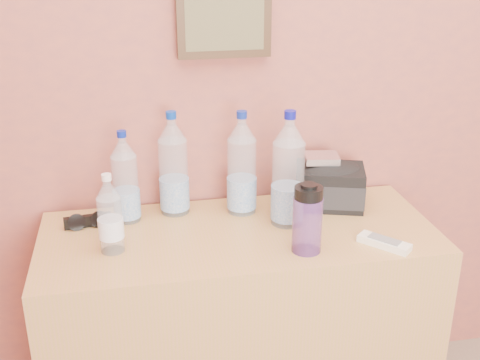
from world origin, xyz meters
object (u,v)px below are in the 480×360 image
pet_large_a (125,182)px  pet_small (110,218)px  ac_remote (384,243)px  toiletry_bag (329,184)px  foil_packet (322,158)px  sunglasses (88,221)px  nalgene_bottle (307,218)px  pet_large_d (288,175)px  pet_large_b (242,168)px  dresser (239,333)px  pet_large_c (173,169)px

pet_large_a → pet_small: size_ratio=1.25×
pet_small → ac_remote: (0.80, -0.13, -0.10)m
toiletry_bag → foil_packet: foil_packet is taller
sunglasses → ac_remote: size_ratio=0.95×
nalgene_bottle → pet_large_d: bearing=92.6°
pet_large_a → sunglasses: pet_large_a is taller
pet_large_b → foil_packet: bearing=2.4°
sunglasses → foil_packet: bearing=-5.1°
dresser → sunglasses: (-0.47, 0.13, 0.41)m
pet_small → nalgene_bottle: pet_small is taller
foil_packet → nalgene_bottle: bearing=-114.4°
sunglasses → foil_packet: (0.78, 0.03, 0.15)m
pet_large_d → sunglasses: 0.65m
dresser → pet_small: 0.63m
nalgene_bottle → sunglasses: 0.70m
nalgene_bottle → toiletry_bag: (0.17, 0.30, -0.03)m
pet_large_c → nalgene_bottle: size_ratio=1.64×
pet_large_c → foil_packet: (0.50, -0.03, 0.01)m
pet_large_c → sunglasses: 0.32m
pet_large_d → pet_large_c: bearing=156.6°
nalgene_bottle → foil_packet: bearing=65.6°
pet_large_b → nalgene_bottle: size_ratio=1.64×
ac_remote → foil_packet: foil_packet is taller
pet_large_b → pet_large_d: pet_large_d is taller
ac_remote → toiletry_bag: 0.33m
ac_remote → foil_packet: (-0.10, 0.33, 0.16)m
pet_large_a → pet_large_d: bearing=-13.2°
pet_large_d → sunglasses: (-0.63, 0.09, -0.15)m
sunglasses → pet_large_a: bearing=3.7°
dresser → pet_small: (-0.39, -0.05, 0.50)m
pet_small → dresser: bearing=7.2°
sunglasses → pet_large_c: bearing=4.0°
pet_large_d → foil_packet: bearing=39.5°
pet_large_b → ac_remote: (0.37, -0.32, -0.14)m
dresser → toiletry_bag: toiletry_bag is taller
pet_small → nalgene_bottle: (0.56, -0.11, -0.00)m
dresser → toiletry_bag: 0.59m
pet_large_d → sunglasses: size_ratio=2.51×
pet_large_a → ac_remote: (0.75, -0.33, -0.12)m
ac_remote → toiletry_bag: (-0.07, 0.31, 0.07)m
pet_large_a → pet_large_d: size_ratio=0.81×
sunglasses → ac_remote: bearing=-26.4°
pet_large_b → pet_large_c: 0.22m
dresser → pet_large_d: 0.58m
dresser → pet_large_d: size_ratio=3.32×
pet_large_a → pet_large_c: size_ratio=0.87×
foil_packet → pet_large_d: bearing=-140.5°
dresser → nalgene_bottle: (0.17, -0.16, 0.49)m
pet_large_a → pet_small: pet_large_a is taller
pet_large_b → sunglasses: size_ratio=2.34×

